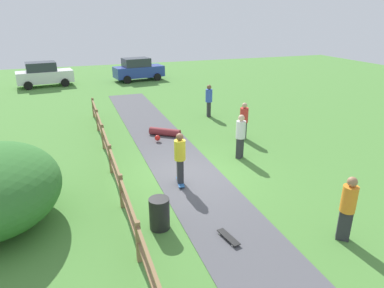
% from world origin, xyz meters
% --- Properties ---
extents(ground_plane, '(60.00, 60.00, 0.00)m').
position_xyz_m(ground_plane, '(0.00, 0.00, 0.00)').
color(ground_plane, '#4C8438').
extents(asphalt_path, '(2.40, 28.00, 0.02)m').
position_xyz_m(asphalt_path, '(0.00, 0.00, 0.01)').
color(asphalt_path, '#515156').
rests_on(asphalt_path, ground_plane).
extents(wooden_fence, '(0.12, 18.12, 1.10)m').
position_xyz_m(wooden_fence, '(-2.60, 0.00, 0.67)').
color(wooden_fence, olive).
rests_on(wooden_fence, ground_plane).
extents(trash_bin, '(0.56, 0.56, 0.90)m').
position_xyz_m(trash_bin, '(-1.80, -2.70, 0.45)').
color(trash_bin, black).
rests_on(trash_bin, ground_plane).
extents(skater_riding, '(0.44, 0.82, 1.85)m').
position_xyz_m(skater_riding, '(-0.49, -0.46, 1.05)').
color(skater_riding, '#265999').
rests_on(skater_riding, asphalt_path).
extents(skater_fallen, '(1.43, 1.44, 0.36)m').
position_xyz_m(skater_fallen, '(0.29, 4.48, 0.20)').
color(skater_fallen, maroon).
rests_on(skater_fallen, asphalt_path).
extents(skateboard_loose, '(0.34, 0.82, 0.08)m').
position_xyz_m(skateboard_loose, '(-0.26, -3.84, 0.09)').
color(skateboard_loose, black).
rests_on(skateboard_loose, asphalt_path).
extents(bystander_red, '(0.53, 0.53, 1.73)m').
position_xyz_m(bystander_red, '(3.69, 2.94, 0.95)').
color(bystander_red, '#2D2D33').
rests_on(bystander_red, ground_plane).
extents(bystander_white, '(0.53, 0.53, 1.82)m').
position_xyz_m(bystander_white, '(2.51, 0.97, 1.01)').
color(bystander_white, '#2D2D33').
rests_on(bystander_white, ground_plane).
extents(bystander_orange, '(0.54, 0.54, 1.80)m').
position_xyz_m(bystander_orange, '(2.57, -4.80, 1.00)').
color(bystander_orange, '#2D2D33').
rests_on(bystander_orange, ground_plane).
extents(bystander_blue, '(0.46, 0.46, 1.81)m').
position_xyz_m(bystander_blue, '(3.58, 6.93, 1.00)').
color(bystander_blue, '#2D2D33').
rests_on(bystander_blue, ground_plane).
extents(parked_car_blue, '(4.40, 2.46, 1.92)m').
position_xyz_m(parked_car_blue, '(2.03, 19.29, 0.96)').
color(parked_car_blue, '#283D99').
rests_on(parked_car_blue, ground_plane).
extents(parked_car_white, '(4.38, 2.41, 1.92)m').
position_xyz_m(parked_car_white, '(-5.54, 19.29, 0.96)').
color(parked_car_white, silver).
rests_on(parked_car_white, ground_plane).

